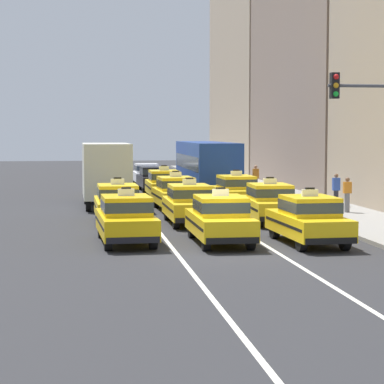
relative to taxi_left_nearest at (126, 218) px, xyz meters
name	(u,v)px	position (x,y,z in m)	size (l,w,h in m)	color
ground_plane	(226,252)	(3.05, -2.32, -0.88)	(160.00, 160.00, 0.00)	#2B2B2D
lane_stripe_left_center	(134,199)	(1.45, 17.68, -0.87)	(0.14, 80.00, 0.01)	silver
lane_stripe_center_right	(188,198)	(4.65, 17.68, -0.87)	(0.14, 80.00, 0.01)	silver
sidewalk_curb	(307,204)	(10.25, 12.68, -0.80)	(4.00, 90.00, 0.15)	gray
taxi_left_nearest	(126,218)	(0.00, 0.00, 0.00)	(1.99, 4.63, 1.96)	black
taxi_left_second	(118,203)	(-0.02, 5.75, 0.00)	(1.89, 4.59, 1.96)	black
box_truck_left_third	(105,172)	(-0.28, 13.36, 0.90)	(2.37, 6.99, 3.27)	black
taxi_left_fourth	(106,181)	(-0.03, 20.53, 0.00)	(2.03, 4.64, 1.96)	black
taxi_center_nearest	(220,218)	(3.19, -0.54, 0.00)	(1.83, 4.57, 1.96)	black
taxi_center_second	(189,203)	(2.92, 5.17, 0.00)	(1.82, 4.56, 1.96)	black
taxi_center_third	(175,193)	(3.04, 10.84, 0.00)	(1.98, 4.62, 1.96)	black
taxi_center_fourth	(164,184)	(3.17, 17.25, 0.00)	(1.83, 4.56, 1.96)	black
sedan_center_fifth	(153,178)	(3.13, 23.55, -0.03)	(1.90, 4.36, 1.58)	black
sedan_center_sixth	(146,174)	(3.13, 28.60, -0.03)	(1.84, 4.33, 1.58)	black
taxi_right_nearest	(309,219)	(6.17, -1.07, 0.00)	(1.96, 4.61, 1.96)	black
taxi_right_second	(269,202)	(6.34, 5.14, 0.00)	(1.94, 4.61, 1.96)	black
taxi_right_third	(236,191)	(6.19, 11.49, 0.00)	(1.96, 4.62, 1.96)	black
bus_right_fourth	(206,165)	(6.16, 20.46, 0.94)	(2.63, 11.22, 3.22)	black
pedestrian_near_crosswalk	(336,190)	(11.06, 10.32, 0.10)	(0.36, 0.24, 1.63)	#23232D
pedestrian_trailing	(255,179)	(8.92, 18.90, 0.12)	(0.47, 0.24, 1.69)	#23232D
pedestrian_far_corner	(347,195)	(10.60, 7.45, 0.09)	(0.36, 0.24, 1.61)	slate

